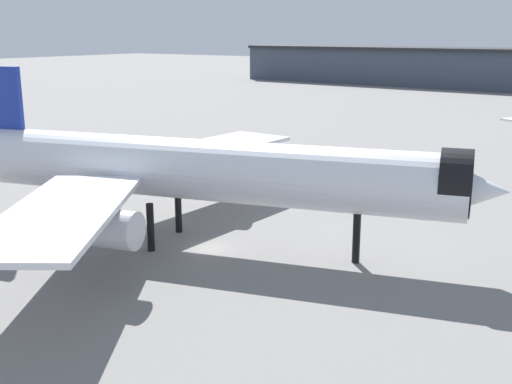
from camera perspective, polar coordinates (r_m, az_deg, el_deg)
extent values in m
plane|color=slate|center=(67.29, -4.13, -5.09)|extent=(900.00, 900.00, 0.00)
cylinder|color=silver|center=(66.73, -6.23, 2.11)|extent=(56.21, 21.22, 6.39)
cone|color=silver|center=(60.82, 18.77, 0.23)|extent=(8.44, 7.91, 6.26)
cylinder|color=black|center=(60.71, 17.60, 0.76)|extent=(4.49, 6.99, 6.46)
cube|color=silver|center=(82.90, -4.39, 3.98)|extent=(10.17, 25.82, 0.51)
cylinder|color=#B7BAC1|center=(80.03, -4.32, 2.07)|extent=(8.57, 5.50, 3.52)
cube|color=silver|center=(55.71, -17.18, -1.75)|extent=(21.57, 26.22, 0.51)
cylinder|color=#B7BAC1|center=(57.96, -14.19, -3.10)|extent=(8.57, 5.50, 3.52)
cube|color=silver|center=(85.18, -19.76, 4.44)|extent=(7.62, 11.17, 0.38)
cylinder|color=black|center=(63.09, 9.07, -4.12)|extent=(0.77, 0.77, 5.11)
cylinder|color=black|center=(72.24, -7.04, -1.67)|extent=(0.77, 0.77, 5.11)
cylinder|color=black|center=(66.51, -9.52, -3.17)|extent=(0.77, 0.77, 5.11)
cube|color=#3D4756|center=(278.11, 16.46, 10.65)|extent=(182.35, 36.18, 14.79)
cube|color=#232628|center=(277.80, 16.57, 12.29)|extent=(182.49, 38.84, 1.20)
cube|color=black|center=(97.86, 10.45, 1.26)|extent=(5.96, 4.24, 0.35)
cube|color=red|center=(96.50, 11.16, 1.64)|extent=(2.92, 2.97, 1.60)
cube|color=#1E2D38|center=(95.74, 11.58, 1.71)|extent=(0.82, 1.81, 0.80)
cube|color=red|center=(98.28, 10.09, 2.09)|extent=(3.93, 3.39, 2.20)
cylinder|color=black|center=(97.35, 11.72, 1.03)|extent=(0.94, 0.60, 0.90)
cylinder|color=black|center=(95.77, 10.74, 0.86)|extent=(0.94, 0.60, 0.90)
cylinder|color=black|center=(100.03, 10.17, 1.45)|extent=(0.94, 0.60, 0.90)
cylinder|color=black|center=(98.49, 9.19, 1.29)|extent=(0.94, 0.60, 0.90)
cone|color=#F2600C|center=(91.11, 17.01, -0.27)|extent=(0.59, 0.59, 0.74)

